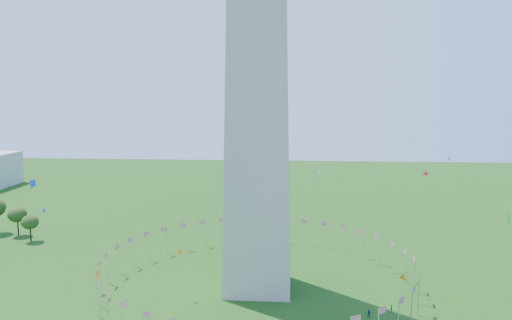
{
  "coord_description": "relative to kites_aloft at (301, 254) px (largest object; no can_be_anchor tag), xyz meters",
  "views": [
    {
      "loc": [
        8.63,
        -74.45,
        50.52
      ],
      "look_at": [
        0.58,
        35.0,
        35.81
      ],
      "focal_mm": 35.0,
      "sensor_mm": 36.0,
      "label": 1
    }
  ],
  "objects": [
    {
      "name": "flag_ring",
      "position": [
        -10.53,
        26.22,
        -13.69
      ],
      "size": [
        80.24,
        80.24,
        9.0
      ],
      "color": "silver",
      "rests_on": "ground"
    },
    {
      "name": "kites_aloft",
      "position": [
        0.0,
        0.0,
        0.0
      ],
      "size": [
        107.79,
        73.87,
        33.22
      ],
      "color": "orange",
      "rests_on": "ground"
    }
  ]
}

